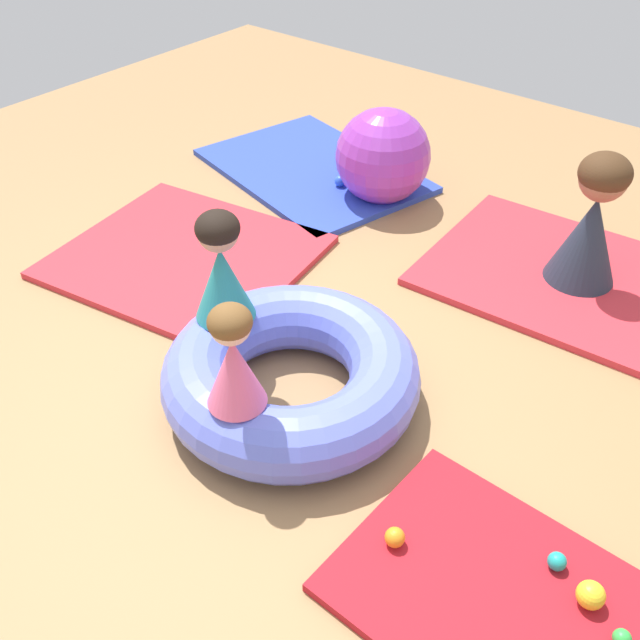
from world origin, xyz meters
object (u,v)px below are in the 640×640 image
(play_ball_teal, at_px, (557,561))
(exercise_ball_large, at_px, (383,156))
(play_ball_blue, at_px, (340,181))
(play_ball_orange, at_px, (395,537))
(play_ball_green, at_px, (622,638))
(inflatable_cushion, at_px, (291,375))
(child_in_pink, at_px, (233,358))
(play_ball_yellow, at_px, (591,595))
(child_in_teal, at_px, (221,267))
(adult_seated, at_px, (593,221))

(play_ball_teal, xyz_separation_m, exercise_ball_large, (-2.05, 1.83, 0.22))
(play_ball_teal, bearing_deg, play_ball_blue, 143.10)
(play_ball_orange, xyz_separation_m, exercise_ball_large, (-1.56, 2.11, 0.22))
(play_ball_green, bearing_deg, inflatable_cushion, 172.74)
(child_in_pink, bearing_deg, play_ball_orange, 113.39)
(inflatable_cushion, xyz_separation_m, play_ball_yellow, (1.43, -0.13, -0.07))
(child_in_teal, relative_size, exercise_ball_large, 0.88)
(child_in_pink, bearing_deg, play_ball_blue, -130.03)
(play_ball_orange, bearing_deg, inflatable_cushion, 156.17)
(child_in_teal, distance_m, adult_seated, 1.94)
(child_in_teal, height_order, play_ball_green, child_in_teal)
(play_ball_blue, distance_m, exercise_ball_large, 0.35)
(child_in_teal, xyz_separation_m, play_ball_orange, (1.17, -0.34, -0.49))
(child_in_teal, height_order, exercise_ball_large, child_in_teal)
(play_ball_teal, distance_m, play_ball_yellow, 0.16)
(play_ball_green, bearing_deg, play_ball_yellow, 153.64)
(inflatable_cushion, xyz_separation_m, play_ball_green, (1.57, -0.20, -0.08))
(exercise_ball_large, bearing_deg, inflatable_cushion, -66.51)
(child_in_pink, xyz_separation_m, play_ball_orange, (0.75, 0.02, -0.45))
(inflatable_cushion, distance_m, play_ball_teal, 1.29)
(play_ball_teal, bearing_deg, play_ball_green, -24.39)
(play_ball_orange, height_order, play_ball_blue, play_ball_orange)
(play_ball_yellow, xyz_separation_m, exercise_ball_large, (-2.20, 1.89, 0.21))
(adult_seated, relative_size, play_ball_orange, 9.70)
(child_in_pink, bearing_deg, adult_seated, -173.39)
(child_in_pink, height_order, play_ball_orange, child_in_pink)
(child_in_teal, distance_m, play_ball_blue, 1.86)
(child_in_pink, bearing_deg, play_ball_teal, 125.52)
(adult_seated, height_order, play_ball_blue, adult_seated)
(play_ball_yellow, distance_m, exercise_ball_large, 2.90)
(adult_seated, bearing_deg, child_in_teal, -102.17)
(play_ball_yellow, bearing_deg, play_ball_blue, 143.83)
(play_ball_yellow, bearing_deg, play_ball_orange, -161.01)
(adult_seated, distance_m, play_ball_blue, 1.67)
(child_in_teal, distance_m, play_ball_orange, 1.31)
(child_in_pink, distance_m, play_ball_orange, 0.87)
(adult_seated, bearing_deg, play_ball_blue, -161.86)
(inflatable_cushion, distance_m, adult_seated, 1.78)
(play_ball_green, height_order, play_ball_yellow, play_ball_yellow)
(inflatable_cushion, relative_size, child_in_pink, 2.47)
(child_in_teal, xyz_separation_m, play_ball_green, (1.94, -0.19, -0.49))
(play_ball_teal, distance_m, play_ball_blue, 2.90)
(inflatable_cushion, height_order, exercise_ball_large, exercise_ball_large)
(play_ball_green, xyz_separation_m, play_ball_yellow, (-0.14, 0.07, 0.02))
(inflatable_cushion, height_order, play_ball_teal, inflatable_cushion)
(play_ball_green, bearing_deg, play_ball_orange, -168.96)
(play_ball_teal, bearing_deg, exercise_ball_large, 138.30)
(play_ball_green, xyz_separation_m, play_ball_orange, (-0.78, -0.15, 0.01))
(child_in_teal, bearing_deg, play_ball_blue, -50.10)
(play_ball_teal, relative_size, play_ball_orange, 0.90)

